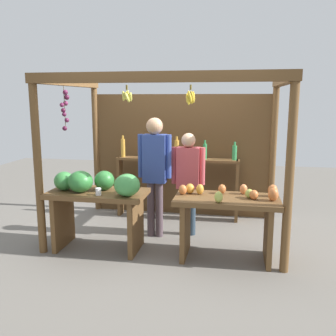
{
  "coord_description": "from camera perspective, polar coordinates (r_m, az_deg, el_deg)",
  "views": [
    {
      "loc": [
        0.92,
        -5.1,
        1.95
      ],
      "look_at": [
        0.0,
        -0.19,
        1.01
      ],
      "focal_mm": 39.45,
      "sensor_mm": 36.0,
      "label": 1
    }
  ],
  "objects": [
    {
      "name": "ground_plane",
      "position": [
        5.53,
        0.37,
        -9.99
      ],
      "size": [
        12.0,
        12.0,
        0.0
      ],
      "primitive_type": "plane",
      "color": "slate",
      "rests_on": "ground"
    },
    {
      "name": "market_stall",
      "position": [
        5.65,
        1.14,
        4.25
      ],
      "size": [
        3.12,
        2.05,
        2.25
      ],
      "color": "brown",
      "rests_on": "ground"
    },
    {
      "name": "fruit_counter_left",
      "position": [
        4.83,
        -10.88,
        -4.28
      ],
      "size": [
        1.26,
        0.65,
        1.05
      ],
      "color": "brown",
      "rests_on": "ground"
    },
    {
      "name": "fruit_counter_right",
      "position": [
        4.58,
        9.15,
        -6.8
      ],
      "size": [
        1.26,
        0.64,
        0.93
      ],
      "color": "brown",
      "rests_on": "ground"
    },
    {
      "name": "bottle_shelf_unit",
      "position": [
        6.02,
        1.32,
        -0.5
      ],
      "size": [
        2.0,
        0.22,
        1.36
      ],
      "color": "brown",
      "rests_on": "ground"
    },
    {
      "name": "vendor_man",
      "position": [
        5.15,
        -2.06,
        0.32
      ],
      "size": [
        0.48,
        0.23,
        1.7
      ],
      "rotation": [
        0.0,
        0.0,
        -0.18
      ],
      "color": "#514148",
      "rests_on": "ground"
    },
    {
      "name": "vendor_woman",
      "position": [
        5.25,
        3.12,
        -1.16
      ],
      "size": [
        0.48,
        0.2,
        1.48
      ],
      "rotation": [
        0.0,
        0.0,
        0.02
      ],
      "color": "#2B3B4A",
      "rests_on": "ground"
    }
  ]
}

